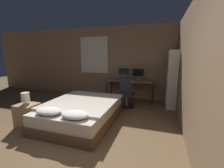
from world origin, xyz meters
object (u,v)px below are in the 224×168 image
(bedside_lamp, at_px, (25,97))
(office_chair, at_px, (126,96))
(monitor_left, at_px, (124,72))
(desk, at_px, (130,82))
(keyboard, at_px, (129,81))
(monitor_right, at_px, (138,73))
(bookshelf, at_px, (172,78))
(computer_mouse, at_px, (136,81))
(bed, at_px, (81,112))
(nightstand, at_px, (28,115))

(bedside_lamp, distance_m, office_chair, 2.77)
(monitor_left, bearing_deg, bedside_lamp, -118.33)
(desk, bearing_deg, bedside_lamp, -124.15)
(keyboard, bearing_deg, monitor_right, 58.25)
(monitor_left, bearing_deg, keyboard, -58.25)
(monitor_left, xyz_separation_m, office_chair, (0.32, -0.96, -0.63))
(desk, distance_m, monitor_right, 0.47)
(office_chair, bearing_deg, bookshelf, 17.50)
(computer_mouse, bearing_deg, bedside_lamp, -130.18)
(bed, relative_size, office_chair, 2.13)
(bedside_lamp, distance_m, desk, 3.29)
(nightstand, height_order, computer_mouse, computer_mouse)
(monitor_left, bearing_deg, desk, -39.17)
(monitor_left, xyz_separation_m, keyboard, (0.26, -0.43, -0.23))
(bedside_lamp, distance_m, bookshelf, 4.04)
(desk, xyz_separation_m, monitor_left, (-0.26, 0.22, 0.33))
(bed, relative_size, desk, 1.22)
(computer_mouse, relative_size, bookshelf, 0.04)
(monitor_left, bearing_deg, bookshelf, -17.97)
(desk, relative_size, monitor_left, 3.68)
(bedside_lamp, distance_m, monitor_left, 3.35)
(monitor_left, relative_size, office_chair, 0.47)
(bedside_lamp, bearing_deg, desk, 55.85)
(bookshelf, bearing_deg, nightstand, -143.38)
(desk, bearing_deg, office_chair, -85.83)
(bookshelf, bearing_deg, office_chair, -162.50)
(monitor_right, relative_size, office_chair, 0.47)
(desk, height_order, monitor_left, monitor_left)
(office_chair, bearing_deg, desk, 94.17)
(bed, bearing_deg, computer_mouse, 61.19)
(bed, bearing_deg, desk, 69.85)
(nightstand, xyz_separation_m, desk, (1.85, 2.73, 0.41))
(keyboard, relative_size, office_chair, 0.38)
(monitor_left, distance_m, computer_mouse, 0.72)
(bed, bearing_deg, monitor_right, 65.97)
(bedside_lamp, distance_m, keyboard, 3.12)
(nightstand, height_order, desk, desk)
(desk, height_order, bookshelf, bookshelf)
(nightstand, relative_size, computer_mouse, 7.65)
(keyboard, bearing_deg, nightstand, -126.34)
(nightstand, bearing_deg, office_chair, 46.21)
(bookshelf, bearing_deg, bed, -140.16)
(monitor_right, bearing_deg, bookshelf, -25.49)
(bedside_lamp, relative_size, monitor_right, 0.59)
(nightstand, bearing_deg, bookshelf, 36.62)
(bed, height_order, monitor_left, monitor_left)
(bedside_lamp, relative_size, office_chair, 0.28)
(bedside_lamp, distance_m, computer_mouse, 3.29)
(bed, height_order, computer_mouse, computer_mouse)
(desk, bearing_deg, nightstand, -124.15)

